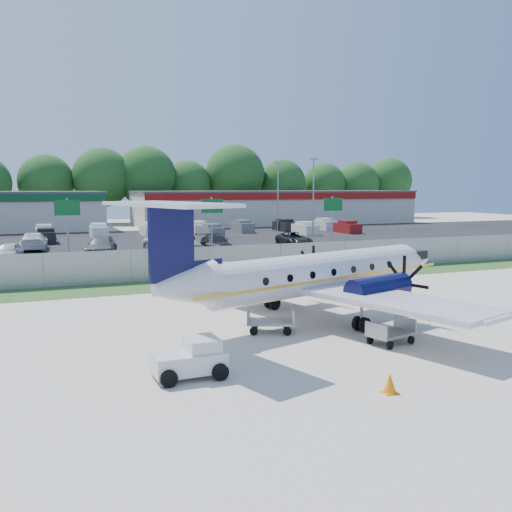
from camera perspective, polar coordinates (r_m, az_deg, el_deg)
name	(u,v)px	position (r m, az deg, el deg)	size (l,w,h in m)	color
ground	(310,327)	(24.02, 5.39, -7.05)	(170.00, 170.00, 0.00)	beige
grass_verge	(219,282)	(34.90, -3.68, -2.64)	(170.00, 4.00, 0.02)	#2D561E
access_road	(189,267)	(41.53, -6.71, -1.14)	(170.00, 8.00, 0.02)	black
parking_lot	(137,242)	(61.91, -11.83, 1.40)	(170.00, 32.00, 0.02)	black
perimeter_fence	(209,262)	(36.64, -4.67, -0.62)	(120.00, 0.06, 1.99)	gray
building_east	(276,207)	(90.53, 2.05, 4.89)	(44.40, 12.40, 5.24)	beige
sign_left	(67,217)	(43.75, -18.33, 3.70)	(1.80, 0.26, 5.00)	gray
sign_mid	(212,215)	(45.77, -4.43, 4.15)	(1.80, 0.26, 5.00)	gray
sign_right	(333,212)	(50.18, 7.67, 4.35)	(1.80, 0.26, 5.00)	gray
light_pole_ne	(313,192)	(66.26, 5.76, 6.38)	(0.90, 0.35, 9.09)	gray
light_pole_se	(278,191)	(75.27, 2.21, 6.46)	(0.90, 0.35, 9.09)	gray
tree_line	(99,223)	(95.48, -15.44, 3.17)	(112.00, 6.00, 14.00)	#1A4C16
aircraft	(315,274)	(25.02, 5.93, -1.77)	(17.15, 16.72, 5.25)	silver
pushback_tug	(192,358)	(17.83, -6.46, -10.15)	(2.20, 1.58, 1.18)	silver
baggage_cart_near	(271,321)	(22.95, 1.48, -6.51)	(2.18, 1.80, 0.99)	gray
baggage_cart_far	(391,333)	(21.85, 13.32, -7.50)	(1.92, 1.44, 0.90)	gray
cone_port_wing	(390,384)	(16.89, 13.23, -12.32)	(0.41, 0.41, 0.58)	orange
cone_starboard_wing	(270,285)	(32.36, 1.42, -2.87)	(0.44, 0.44, 0.62)	orange
road_car_mid	(186,264)	(43.43, -7.03, -0.81)	(2.05, 5.04, 1.46)	#595B5E
road_car_east	(479,255)	(52.44, 21.41, 0.08)	(1.46, 4.18, 1.38)	maroon
parked_car_a	(9,260)	(49.41, -23.46, -0.40)	(1.68, 4.18, 1.42)	silver
parked_car_b	(102,255)	(50.74, -15.17, 0.11)	(2.15, 5.29, 1.54)	#595B5E
parked_car_c	(173,252)	(51.39, -8.33, 0.36)	(2.77, 6.02, 1.67)	silver
parked_car_d	(216,251)	(51.78, -4.05, 0.46)	(2.09, 5.15, 1.49)	black
parked_car_e	(294,246)	(56.11, 3.83, 0.96)	(2.35, 5.09, 1.42)	black
parked_car_f	(34,250)	(56.51, -21.32, 0.55)	(2.30, 5.65, 1.64)	silver
parked_car_g	(176,246)	(57.14, -8.04, 1.01)	(1.95, 4.79, 1.39)	maroon
far_parking_rows	(129,238)	(66.82, -12.59, 1.76)	(56.00, 10.00, 1.60)	gray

